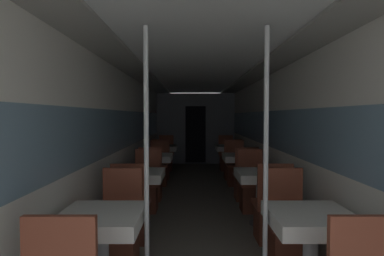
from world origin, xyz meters
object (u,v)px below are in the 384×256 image
Objects in this scene: dining_table_right_3 at (227,150)px; chair_left_far_2 at (157,171)px; chair_left_near_3 at (160,167)px; chair_right_far_2 at (234,171)px; support_pole_left_0 at (145,167)px; dining_table_left_1 at (138,179)px; chair_left_far_1 at (145,192)px; dining_table_right_2 at (238,160)px; chair_left_near_2 at (150,183)px; dining_table_right_1 at (259,179)px; chair_left_far_0 at (118,237)px; chair_right_near_1 at (270,217)px; dining_table_left_3 at (162,150)px; chair_right_near_2 at (244,183)px; chair_left_far_3 at (164,160)px; dining_table_right_0 at (309,226)px; chair_right_far_3 at (225,159)px; chair_left_near_1 at (130,217)px; chair_right_far_1 at (250,192)px; chair_right_near_3 at (230,167)px; dining_table_left_2 at (154,160)px; support_pole_right_0 at (264,167)px; dining_table_left_0 at (100,226)px; chair_right_far_0 at (286,237)px.

chair_left_far_2 is at bearing -144.75° from dining_table_right_3.
chair_right_far_2 is at bearing -19.69° from chair_left_near_3.
dining_table_left_1 is at bearing 101.66° from support_pole_left_0.
dining_table_right_2 is at bearing -144.75° from chair_left_far_1.
chair_left_near_2 is 1.30× the size of dining_table_right_1.
chair_left_far_0 is 1.00× the size of chair_left_near_2.
chair_left_far_2 is 3.41m from chair_right_near_1.
dining_table_right_3 is at bearing -90.00° from chair_right_far_2.
dining_table_left_3 is (-0.37, 5.35, -0.48)m from support_pole_left_0.
chair_right_far_2 is (0.00, 1.18, 0.00)m from chair_right_near_2.
chair_left_far_3 is 6.18m from dining_table_right_0.
chair_left_near_2 and chair_left_far_2 have the same top height.
dining_table_right_2 is 2.40m from chair_right_far_3.
chair_left_near_1 is at bearing 90.00° from chair_left_far_2.
dining_table_right_0 is (1.69, -4.76, 0.33)m from chair_left_near_3.
chair_right_far_1 is 1.00× the size of chair_right_near_3.
chair_left_far_2 is 1.00× the size of chair_right_near_1.
chair_left_far_0 is 3.57m from chair_left_far_2.
support_pole_right_0 is at bearing -69.67° from dining_table_left_2.
chair_left_near_2 is 1.78m from chair_left_near_3.
support_pole_left_0 is 2.29× the size of chair_left_near_1.
chair_right_far_3 is at bearing -90.00° from chair_right_far_1.
chair_right_far_3 is (1.69, 2.96, 0.00)m from chair_left_near_2.
support_pole_left_0 is 5.38m from dining_table_left_3.
chair_left_near_1 is 1.00× the size of chair_left_near_2.
chair_right_far_1 is at bearing 90.00° from dining_table_right_0.
dining_table_left_0 is 0.77× the size of chair_left_far_1.
dining_table_left_1 is 0.77× the size of chair_right_far_2.
chair_right_far_2 is 1.30× the size of dining_table_right_3.
chair_right_far_1 is at bearing -90.00° from chair_right_far_0.
support_pole_left_0 is 2.29× the size of chair_right_near_1.
support_pole_right_0 is at bearing 81.19° from chair_right_far_1.
chair_left_near_2 is at bearing 90.00° from dining_table_left_0.
support_pole_left_0 is 3.62m from dining_table_left_2.
dining_table_left_1 is 2.46m from dining_table_right_2.
dining_table_left_1 is at bearing 19.24° from chair_right_far_1.
chair_right_near_3 is (1.69, 3.57, 0.00)m from chair_left_near_1.
chair_right_near_3 is (0.00, 4.17, 0.00)m from chair_right_far_0.
chair_left_far_0 is 2.46m from chair_right_far_1.
dining_table_left_1 is 1.24m from chair_left_near_2.
chair_right_near_2 is 1.78m from chair_right_near_3.
chair_left_near_3 is at bearing -90.00° from chair_left_far_2.
chair_right_near_3 is (0.00, 3.57, 0.00)m from chair_right_near_1.
chair_right_far_3 reaches higher than dining_table_right_1.
chair_left_near_1 and chair_right_far_3 have the same top height.
chair_right_far_3 is (1.69, 0.00, 0.00)m from chair_left_far_3.
chair_right_far_2 reaches higher than dining_table_left_3.
chair_left_near_1 is 1.78m from chair_left_near_2.
support_pole_right_0 is 1.49m from chair_right_near_1.
chair_right_near_1 is at bearing -90.00° from chair_right_near_2.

